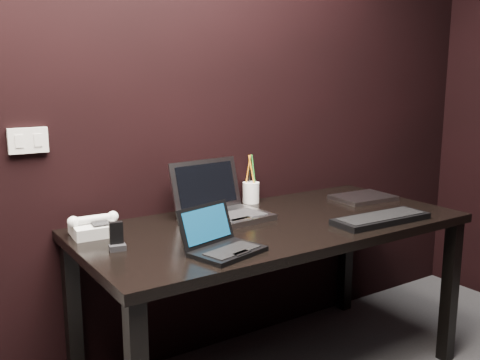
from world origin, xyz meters
TOP-DOWN VIEW (x-y plane):
  - wall_back at (0.00, 1.80)m, footprint 4.00×0.00m
  - wall_switch at (-0.62, 1.79)m, footprint 0.15×0.02m
  - desk at (0.30, 1.40)m, footprint 1.70×0.80m
  - netbook at (-0.11, 1.17)m, footprint 0.30×0.28m
  - silver_laptop at (0.13, 1.57)m, footprint 0.39×0.36m
  - ext_keyboard at (0.69, 1.14)m, footprint 0.47×0.17m
  - closed_laptop at (0.94, 1.49)m, footprint 0.31×0.23m
  - desk_phone at (-0.43, 1.63)m, footprint 0.21×0.16m
  - mobile_phone at (-0.41, 1.41)m, footprint 0.07×0.06m
  - pen_cup at (0.42, 1.75)m, footprint 0.10×0.10m

SIDE VIEW (x-z plane):
  - desk at x=0.30m, z-range 0.29..1.03m
  - closed_laptop at x=0.94m, z-range 0.74..0.76m
  - ext_keyboard at x=0.69m, z-range 0.74..0.77m
  - netbook at x=-0.11m, z-range 0.69..0.85m
  - desk_phone at x=-0.43m, z-range 0.73..0.83m
  - mobile_phone at x=-0.41m, z-range 0.73..0.83m
  - silver_laptop at x=0.13m, z-range 0.66..0.91m
  - pen_cup at x=0.42m, z-range 0.67..0.92m
  - wall_switch at x=-0.62m, z-range 1.07..1.17m
  - wall_back at x=0.00m, z-range -0.70..3.30m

